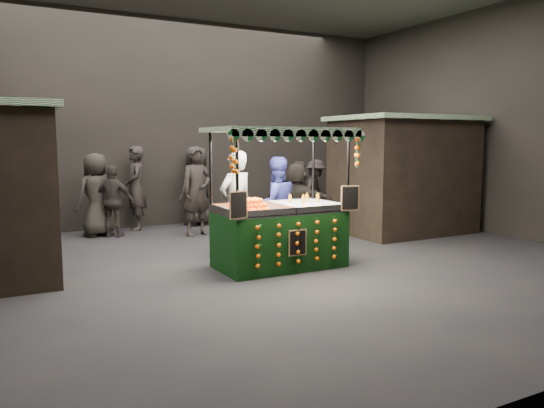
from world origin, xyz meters
TOP-DOWN VIEW (x-y plane):
  - ground at (0.00, 0.00)m, footprint 12.00×12.00m
  - market_hall at (0.00, 0.00)m, footprint 12.10×10.10m
  - neighbour_stall_right at (4.40, 1.50)m, footprint 3.00×2.20m
  - juice_stall at (0.30, -0.21)m, footprint 2.33×1.37m
  - vendor_grey at (-0.05, 0.77)m, footprint 0.79×0.63m
  - vendor_blue at (0.78, 0.84)m, footprint 0.92×0.75m
  - shopper_0 at (0.12, 3.23)m, footprint 0.79×0.62m
  - shopper_1 at (2.21, 2.32)m, footprint 0.97×0.89m
  - shopper_2 at (-1.53, 3.87)m, footprint 0.95×0.84m
  - shopper_3 at (3.57, 3.82)m, footprint 1.17×1.09m
  - shopper_4 at (-1.83, 4.16)m, footprint 1.03×0.87m
  - shopper_5 at (1.97, 2.09)m, footprint 1.25×1.47m
  - shopper_6 at (-0.88, 4.60)m, footprint 0.56×0.76m
  - shopper_7 at (0.62, 4.60)m, footprint 1.09×0.89m

SIDE VIEW (x-z plane):
  - ground at x=0.00m, z-range 0.00..0.00m
  - juice_stall at x=0.30m, z-range -0.43..1.83m
  - shopper_2 at x=-1.53m, z-range 0.00..1.54m
  - shopper_3 at x=3.57m, z-range 0.00..1.58m
  - shopper_5 at x=1.97m, z-range 0.00..1.60m
  - shopper_1 at x=2.21m, z-range 0.00..1.61m
  - vendor_blue at x=0.78m, z-range 0.00..1.77m
  - shopper_4 at x=-1.83m, z-range 0.00..1.80m
  - vendor_grey at x=-0.05m, z-range 0.00..1.89m
  - shopper_7 at x=0.62m, z-range 0.00..1.93m
  - shopper_0 at x=0.12m, z-range 0.00..1.93m
  - shopper_6 at x=-0.88m, z-range 0.00..1.94m
  - neighbour_stall_right at x=4.40m, z-range 0.01..2.61m
  - market_hall at x=0.00m, z-range 0.86..5.91m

